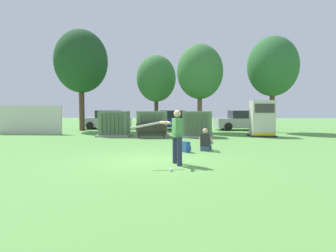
# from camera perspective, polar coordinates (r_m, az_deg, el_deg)

# --- Properties ---
(ground_plane) EXTENTS (96.00, 96.00, 0.00)m
(ground_plane) POSITION_cam_1_polar(r_m,az_deg,el_deg) (10.36, -2.90, -6.64)
(ground_plane) COLOR #5B9947
(fence_panel) EXTENTS (4.80, 0.12, 2.00)m
(fence_panel) POSITION_cam_1_polar(r_m,az_deg,el_deg) (23.35, -24.75, 1.06)
(fence_panel) COLOR beige
(fence_panel) RESTS_ON ground
(transformer_west) EXTENTS (2.10, 1.70, 1.62)m
(transformer_west) POSITION_cam_1_polar(r_m,az_deg,el_deg) (19.92, -10.02, 0.37)
(transformer_west) COLOR #9E9B93
(transformer_west) RESTS_ON ground
(transformer_mid_west) EXTENTS (2.10, 1.70, 1.62)m
(transformer_mid_west) POSITION_cam_1_polar(r_m,az_deg,el_deg) (19.22, -2.94, 0.31)
(transformer_mid_west) COLOR #9E9B93
(transformer_mid_west) RESTS_ON ground
(transformer_mid_east) EXTENTS (2.10, 1.70, 1.62)m
(transformer_mid_east) POSITION_cam_1_polar(r_m,az_deg,el_deg) (19.18, 5.36, 0.29)
(transformer_mid_east) COLOR #9E9B93
(transformer_mid_east) RESTS_ON ground
(generator_enclosure) EXTENTS (1.60, 1.40, 2.30)m
(generator_enclosure) POSITION_cam_1_polar(r_m,az_deg,el_deg) (20.27, 17.21, 1.31)
(generator_enclosure) COLOR #262626
(generator_enclosure) RESTS_ON ground
(park_bench) EXTENTS (1.83, 0.54, 0.92)m
(park_bench) POSITION_cam_1_polar(r_m,az_deg,el_deg) (18.22, -3.14, -0.65)
(park_bench) COLOR #2D2823
(park_bench) RESTS_ON ground
(batter) EXTENTS (1.59, 0.82, 1.74)m
(batter) POSITION_cam_1_polar(r_m,az_deg,el_deg) (9.65, 1.42, -1.53)
(batter) COLOR #282D4C
(batter) RESTS_ON ground
(sports_ball) EXTENTS (0.09, 0.09, 0.09)m
(sports_ball) POSITION_cam_1_polar(r_m,az_deg,el_deg) (8.75, 0.56, -8.18)
(sports_ball) COLOR white
(sports_ball) RESTS_ON ground
(seated_spectator) EXTENTS (0.65, 0.79, 0.96)m
(seated_spectator) POSITION_cam_1_polar(r_m,az_deg,el_deg) (12.99, 7.06, -2.96)
(seated_spectator) COLOR #384C75
(seated_spectator) RESTS_ON ground
(backpack) EXTENTS (0.36, 0.38, 0.44)m
(backpack) POSITION_cam_1_polar(r_m,az_deg,el_deg) (12.45, 3.48, -3.97)
(backpack) COLOR #264C8C
(backpack) RESTS_ON ground
(tree_left) EXTENTS (4.24, 4.24, 8.10)m
(tree_left) POSITION_cam_1_polar(r_m,az_deg,el_deg) (25.89, -15.98, 11.54)
(tree_left) COLOR #4C3828
(tree_left) RESTS_ON ground
(tree_center_left) EXTENTS (3.26, 3.26, 6.23)m
(tree_center_left) POSITION_cam_1_polar(r_m,az_deg,el_deg) (25.64, -2.22, 8.85)
(tree_center_left) COLOR #4C3828
(tree_center_left) RESTS_ON ground
(tree_center_right) EXTENTS (3.46, 3.46, 6.62)m
(tree_center_right) POSITION_cam_1_polar(r_m,az_deg,el_deg) (23.36, 6.01, 10.04)
(tree_center_right) COLOR brown
(tree_center_right) RESTS_ON ground
(tree_right) EXTENTS (3.75, 3.75, 7.16)m
(tree_right) POSITION_cam_1_polar(r_m,az_deg,el_deg) (24.36, 19.05, 10.49)
(tree_right) COLOR brown
(tree_right) RESTS_ON ground
(parked_car_leftmost) EXTENTS (4.29, 2.11, 1.62)m
(parked_car_leftmost) POSITION_cam_1_polar(r_m,az_deg,el_deg) (27.29, -11.28, 1.06)
(parked_car_leftmost) COLOR #B2B2B7
(parked_car_leftmost) RESTS_ON ground
(parked_car_left_of_center) EXTENTS (4.32, 2.18, 1.62)m
(parked_car_left_of_center) POSITION_cam_1_polar(r_m,az_deg,el_deg) (26.41, 0.72, 1.05)
(parked_car_left_of_center) COLOR navy
(parked_car_left_of_center) RESTS_ON ground
(parked_car_right_of_center) EXTENTS (4.40, 2.36, 1.62)m
(parked_car_right_of_center) POSITION_cam_1_polar(r_m,az_deg,el_deg) (26.17, 13.53, 0.94)
(parked_car_right_of_center) COLOR #B2B2B7
(parked_car_right_of_center) RESTS_ON ground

